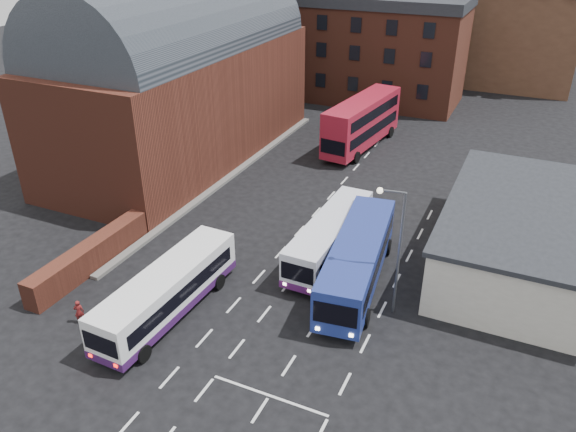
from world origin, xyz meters
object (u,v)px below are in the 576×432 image
at_px(bus_blue, 358,258).
at_px(street_lamp, 395,241).
at_px(bus_white_inbound, 330,235).
at_px(bus_red_double, 362,122).
at_px(pedestrian_beige, 124,316).
at_px(pedestrian_red, 79,312).
at_px(bus_white_outbound, 167,289).

distance_m(bus_blue, street_lamp, 4.13).
height_order(bus_white_inbound, bus_red_double, bus_red_double).
distance_m(bus_white_inbound, street_lamp, 7.21).
bearing_deg(street_lamp, pedestrian_beige, -149.16).
relative_size(street_lamp, pedestrian_red, 5.23).
relative_size(bus_blue, pedestrian_beige, 6.68).
bearing_deg(bus_white_outbound, street_lamp, 27.69).
relative_size(bus_red_double, street_lamp, 1.59).
bearing_deg(bus_red_double, pedestrian_red, 86.94).
bearing_deg(bus_blue, bus_white_inbound, -48.42).
distance_m(street_lamp, pedestrian_beige, 15.21).
height_order(street_lamp, pedestrian_red, street_lamp).
height_order(bus_blue, bus_red_double, bus_red_double).
height_order(bus_white_outbound, pedestrian_beige, bus_white_outbound).
relative_size(bus_red_double, pedestrian_red, 8.30).
xyz_separation_m(bus_red_double, pedestrian_beige, (-3.10, -31.60, -1.65)).
relative_size(bus_blue, street_lamp, 1.55).
bearing_deg(bus_red_double, street_lamp, 118.74).
bearing_deg(bus_white_outbound, bus_blue, 41.33).
bearing_deg(pedestrian_red, street_lamp, 173.90).
xyz_separation_m(bus_white_outbound, bus_blue, (8.70, 7.18, 0.19)).
xyz_separation_m(bus_white_inbound, bus_blue, (2.63, -2.32, 0.22)).
relative_size(bus_white_inbound, bus_blue, 0.87).
distance_m(bus_white_outbound, bus_white_inbound, 11.27).
bearing_deg(bus_white_inbound, bus_white_outbound, 58.44).
distance_m(bus_blue, pedestrian_beige, 13.77).
height_order(bus_white_outbound, bus_red_double, bus_red_double).
distance_m(pedestrian_red, pedestrian_beige, 2.73).
height_order(bus_white_outbound, bus_white_inbound, bus_white_outbound).
distance_m(bus_white_outbound, bus_red_double, 29.55).
bearing_deg(pedestrian_red, pedestrian_beige, 159.02).
relative_size(bus_blue, pedestrian_red, 8.09).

